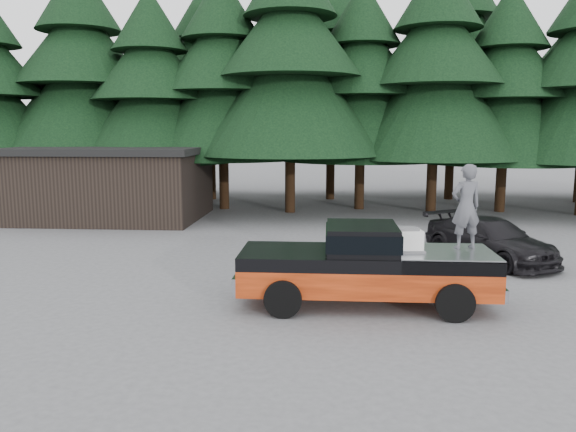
# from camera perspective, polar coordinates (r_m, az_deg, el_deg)

# --- Properties ---
(ground) EXTENTS (120.00, 120.00, 0.00)m
(ground) POSITION_cam_1_polar(r_m,az_deg,el_deg) (13.80, 0.18, -8.47)
(ground) COLOR #515154
(ground) RESTS_ON ground
(pickup_truck) EXTENTS (6.00, 2.04, 1.33)m
(pickup_truck) POSITION_cam_1_polar(r_m,az_deg,el_deg) (13.30, 7.85, -6.23)
(pickup_truck) COLOR #D74415
(pickup_truck) RESTS_ON ground
(truck_cab) EXTENTS (1.66, 1.90, 0.59)m
(truck_cab) POSITION_cam_1_polar(r_m,az_deg,el_deg) (13.08, 7.50, -2.16)
(truck_cab) COLOR black
(truck_cab) RESTS_ON pickup_truck
(air_compressor) EXTENTS (0.76, 0.65, 0.48)m
(air_compressor) POSITION_cam_1_polar(r_m,az_deg,el_deg) (13.13, 11.86, -2.49)
(air_compressor) COLOR silver
(air_compressor) RESTS_ON pickup_truck
(man_on_bed) EXTENTS (0.82, 0.65, 1.98)m
(man_on_bed) POSITION_cam_1_polar(r_m,az_deg,el_deg) (13.66, 17.62, 0.92)
(man_on_bed) COLOR #4E4E54
(man_on_bed) RESTS_ON pickup_truck
(parked_car) EXTENTS (3.94, 5.00, 1.36)m
(parked_car) POSITION_cam_1_polar(r_m,az_deg,el_deg) (18.68, 19.81, -2.27)
(parked_car) COLOR black
(parked_car) RESTS_ON ground
(utility_building) EXTENTS (8.40, 6.40, 3.30)m
(utility_building) POSITION_cam_1_polar(r_m,az_deg,el_deg) (27.14, -17.31, 3.27)
(utility_building) COLOR black
(utility_building) RESTS_ON ground
(treeline) EXTENTS (60.15, 16.05, 17.50)m
(treeline) POSITION_cam_1_polar(r_m,az_deg,el_deg) (30.56, 3.35, 15.61)
(treeline) COLOR black
(treeline) RESTS_ON ground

